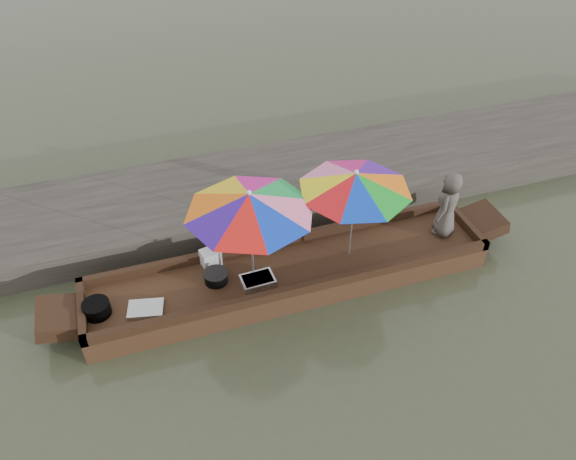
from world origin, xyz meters
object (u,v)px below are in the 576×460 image
object	(u,v)px
cooking_pot	(97,309)
tray_scallop	(146,309)
boat_hull	(290,275)
supply_bag	(210,257)
charcoal_grill	(216,277)
tray_crayfish	(258,280)
umbrella_bow	(251,236)
umbrella_stern	(352,214)
vendor	(448,204)

from	to	relation	value
cooking_pot	tray_scallop	distance (m)	0.66
boat_hull	supply_bag	world-z (taller)	supply_bag
tray_scallop	charcoal_grill	size ratio (longest dim) A/B	1.43
tray_crayfish	umbrella_bow	world-z (taller)	umbrella_bow
tray_crayfish	boat_hull	bearing A→B (deg)	16.39
cooking_pot	tray_scallop	size ratio (longest dim) A/B	0.78
umbrella_bow	supply_bag	bearing A→B (deg)	140.54
cooking_pot	tray_crayfish	bearing A→B (deg)	-2.88
supply_bag	umbrella_bow	bearing A→B (deg)	-39.46
tray_crayfish	umbrella_stern	distance (m)	1.68
tray_scallop	boat_hull	bearing A→B (deg)	5.21
tray_crayfish	supply_bag	world-z (taller)	supply_bag
boat_hull	tray_scallop	world-z (taller)	tray_scallop
boat_hull	umbrella_bow	size ratio (longest dim) A/B	3.38
boat_hull	cooking_pot	size ratio (longest dim) A/B	16.26
cooking_pot	tray_crayfish	xyz separation A→B (m)	(2.26, -0.11, -0.05)
charcoal_grill	umbrella_bow	bearing A→B (deg)	-5.64
tray_crayfish	charcoal_grill	world-z (taller)	charcoal_grill
tray_scallop	supply_bag	world-z (taller)	supply_bag
tray_crayfish	umbrella_stern	bearing A→B (deg)	6.14
tray_crayfish	charcoal_grill	xyz separation A→B (m)	(-0.57, 0.22, 0.03)
charcoal_grill	vendor	distance (m)	3.76
boat_hull	cooking_pot	bearing A→B (deg)	-179.01
cooking_pot	umbrella_bow	distance (m)	2.34
supply_bag	vendor	xyz separation A→B (m)	(3.72, -0.42, 0.43)
cooking_pot	tray_scallop	world-z (taller)	cooking_pot
charcoal_grill	umbrella_stern	size ratio (longest dim) A/B	0.21
tray_scallop	charcoal_grill	world-z (taller)	charcoal_grill
cooking_pot	umbrella_bow	xyz separation A→B (m)	(2.24, 0.05, 0.68)
umbrella_stern	charcoal_grill	bearing A→B (deg)	178.51
cooking_pot	vendor	distance (m)	5.44
boat_hull	tray_crayfish	size ratio (longest dim) A/B	12.67
tray_scallop	cooking_pot	bearing A→B (deg)	166.74
tray_crayfish	umbrella_bow	size ratio (longest dim) A/B	0.27
cooking_pot	charcoal_grill	distance (m)	1.69
boat_hull	umbrella_bow	bearing A→B (deg)	180.00
tray_scallop	umbrella_bow	xyz separation A→B (m)	(1.60, 0.20, 0.74)
cooking_pot	charcoal_grill	bearing A→B (deg)	3.49
vendor	umbrella_bow	size ratio (longest dim) A/B	0.62
tray_crayfish	tray_scallop	world-z (taller)	tray_crayfish
cooking_pot	vendor	bearing A→B (deg)	0.75
boat_hull	umbrella_stern	bearing A→B (deg)	0.00
cooking_pot	umbrella_stern	world-z (taller)	umbrella_stern
boat_hull	tray_scallop	bearing A→B (deg)	-174.79
tray_scallop	vendor	world-z (taller)	vendor
supply_bag	vendor	distance (m)	3.77
charcoal_grill	umbrella_bow	world-z (taller)	umbrella_bow
vendor	boat_hull	bearing A→B (deg)	-41.63
cooking_pot	vendor	size ratio (longest dim) A/B	0.34
supply_bag	umbrella_stern	world-z (taller)	umbrella_stern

